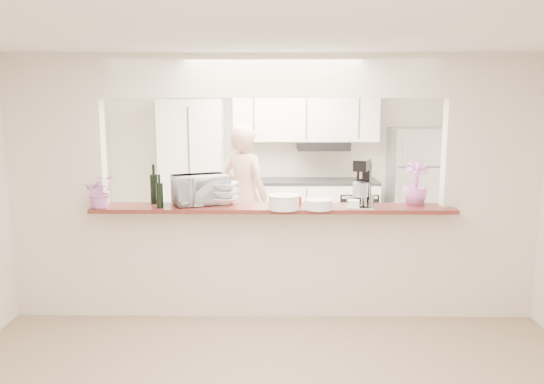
{
  "coord_description": "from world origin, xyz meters",
  "views": [
    {
      "loc": [
        0.05,
        -4.97,
        2.06
      ],
      "look_at": [
        -0.01,
        0.3,
        1.17
      ],
      "focal_mm": 35.0,
      "sensor_mm": 36.0,
      "label": 1
    }
  ],
  "objects_px": {
    "toaster_oven": "(201,190)",
    "stand_mixer": "(362,184)",
    "person": "(245,197)",
    "refrigerator": "(416,187)"
  },
  "relations": [
    {
      "from": "toaster_oven",
      "to": "stand_mixer",
      "type": "height_order",
      "value": "stand_mixer"
    },
    {
      "from": "stand_mixer",
      "to": "person",
      "type": "height_order",
      "value": "person"
    },
    {
      "from": "refrigerator",
      "to": "toaster_oven",
      "type": "xyz_separation_m",
      "value": [
        -2.75,
        -2.6,
        0.38
      ]
    },
    {
      "from": "refrigerator",
      "to": "person",
      "type": "xyz_separation_m",
      "value": [
        -2.42,
        -1.08,
        0.04
      ]
    },
    {
      "from": "toaster_oven",
      "to": "stand_mixer",
      "type": "distance_m",
      "value": 1.56
    },
    {
      "from": "refrigerator",
      "to": "person",
      "type": "distance_m",
      "value": 2.65
    },
    {
      "from": "refrigerator",
      "to": "stand_mixer",
      "type": "bearing_deg",
      "value": -114.8
    },
    {
      "from": "stand_mixer",
      "to": "refrigerator",
      "type": "bearing_deg",
      "value": 65.2
    },
    {
      "from": "refrigerator",
      "to": "toaster_oven",
      "type": "height_order",
      "value": "refrigerator"
    },
    {
      "from": "person",
      "to": "toaster_oven",
      "type": "bearing_deg",
      "value": 111.17
    }
  ]
}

